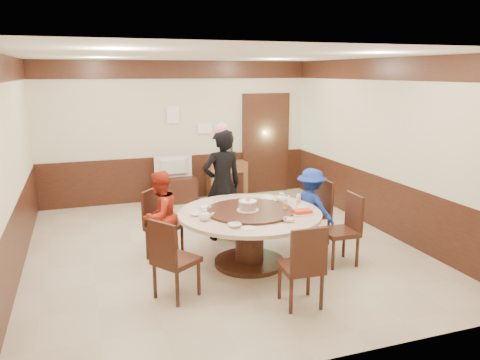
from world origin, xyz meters
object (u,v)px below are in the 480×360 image
object	(u,v)px
shrimp_platter	(302,212)
television	(174,167)
birthday_cake	(248,205)
banquet_table	(250,227)
person_standing	(222,185)
person_red	(160,216)
side_cabinet	(227,180)
person_blue	(311,208)
thermos	(229,153)
tv_stand	(175,190)

from	to	relation	value
shrimp_platter	television	world-z (taller)	television
birthday_cake	television	world-z (taller)	birthday_cake
banquet_table	person_standing	size ratio (longest dim) A/B	1.10
banquet_table	person_red	world-z (taller)	person_red
television	side_cabinet	world-z (taller)	television
side_cabinet	person_blue	bearing A→B (deg)	-83.56
television	thermos	size ratio (longest dim) A/B	2.01
shrimp_platter	thermos	world-z (taller)	thermos
birthday_cake	television	size ratio (longest dim) A/B	0.39
person_red	banquet_table	bearing A→B (deg)	110.90
tv_stand	person_blue	bearing A→B (deg)	-64.49
side_cabinet	thermos	world-z (taller)	thermos
banquet_table	person_red	distance (m)	1.26
banquet_table	television	bearing A→B (deg)	95.72
shrimp_platter	tv_stand	world-z (taller)	shrimp_platter
person_blue	thermos	bearing A→B (deg)	-22.53
person_blue	birthday_cake	size ratio (longest dim) A/B	4.03
person_blue	person_red	bearing A→B (deg)	56.34
banquet_table	person_blue	xyz separation A→B (m)	(1.12, 0.38, 0.06)
banquet_table	thermos	world-z (taller)	thermos
person_standing	birthday_cake	distance (m)	1.13
person_blue	tv_stand	size ratio (longest dim) A/B	1.40
banquet_table	birthday_cake	xyz separation A→B (m)	(-0.04, -0.02, 0.32)
person_red	shrimp_platter	distance (m)	1.96
tv_stand	person_red	bearing A→B (deg)	-104.92
person_red	thermos	world-z (taller)	person_red
television	person_blue	bearing A→B (deg)	113.25
person_red	side_cabinet	xyz separation A→B (m)	(1.88, 2.88, -0.25)
shrimp_platter	thermos	size ratio (longest dim) A/B	0.79
thermos	shrimp_platter	bearing A→B (deg)	-93.13
banquet_table	television	size ratio (longest dim) A/B	2.51
shrimp_platter	thermos	distance (m)	3.82
shrimp_platter	television	xyz separation A→B (m)	(-0.96, 3.78, -0.06)
side_cabinet	shrimp_platter	bearing A→B (deg)	-92.33
person_blue	side_cabinet	bearing A→B (deg)	-21.55
person_standing	person_red	distance (m)	1.20
side_cabinet	thermos	bearing A→B (deg)	0.00
shrimp_platter	side_cabinet	bearing A→B (deg)	87.67
birthday_cake	shrimp_platter	distance (m)	0.72
person_red	television	xyz separation A→B (m)	(0.76, 2.85, 0.09)
birthday_cake	television	xyz separation A→B (m)	(-0.31, 3.48, -0.13)
person_standing	person_blue	size ratio (longest dim) A/B	1.46
banquet_table	television	xyz separation A→B (m)	(-0.35, 3.45, 0.19)
banquet_table	birthday_cake	distance (m)	0.32
television	person_standing	bearing A→B (deg)	94.95
banquet_table	side_cabinet	xyz separation A→B (m)	(0.77, 3.48, -0.16)
birthday_cake	shrimp_platter	bearing A→B (deg)	-25.15
person_blue	shrimp_platter	size ratio (longest dim) A/B	3.97
person_standing	birthday_cake	xyz separation A→B (m)	(0.01, -1.13, -0.02)
tv_stand	thermos	distance (m)	1.36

